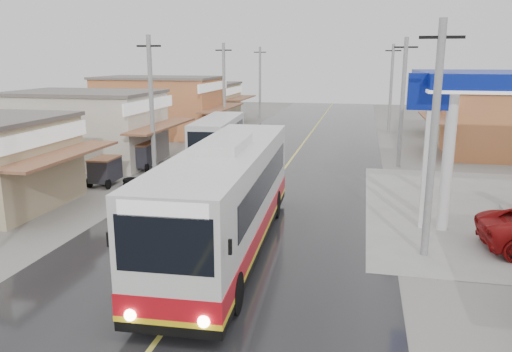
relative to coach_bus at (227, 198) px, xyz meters
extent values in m
plane|color=slate|center=(-0.12, 0.92, -1.94)|extent=(120.00, 120.00, 0.00)
cube|color=black|center=(-0.12, 15.92, -1.93)|extent=(12.00, 90.00, 0.02)
cube|color=#D8CC4C|center=(-0.12, 15.92, -1.92)|extent=(0.15, 90.00, 0.01)
cylinder|color=white|center=(7.88, 9.92, 0.81)|extent=(0.44, 0.44, 5.50)
cylinder|color=white|center=(7.88, 3.92, 0.81)|extent=(0.44, 0.44, 5.50)
cube|color=white|center=(7.08, 3.92, 1.06)|extent=(0.25, 0.25, 6.00)
cube|color=navy|center=(7.08, 3.92, 3.56)|extent=(1.80, 0.30, 1.40)
cube|color=silver|center=(0.00, -0.08, 0.22)|extent=(3.20, 12.83, 3.13)
cube|color=black|center=(0.00, -0.08, -1.45)|extent=(3.22, 12.85, 0.32)
cube|color=red|center=(0.00, -0.08, -0.92)|extent=(3.24, 12.87, 0.58)
cube|color=yellow|center=(0.00, -0.08, -1.26)|extent=(3.25, 12.88, 0.15)
cube|color=black|center=(-0.02, 0.45, 0.57)|extent=(3.13, 10.18, 1.06)
cube|color=black|center=(0.28, -6.38, 0.68)|extent=(2.35, 0.22, 1.38)
cube|color=black|center=(-0.27, 6.23, 0.68)|extent=(2.35, 0.22, 1.17)
cube|color=white|center=(0.28, -6.38, 1.52)|extent=(2.15, 0.21, 0.37)
cube|color=silver|center=(0.00, -0.08, 1.95)|extent=(1.41, 3.23, 0.32)
cylinder|color=black|center=(-0.98, -4.58, -1.34)|extent=(0.42, 1.18, 1.17)
cylinder|color=black|center=(1.37, -4.48, -1.34)|extent=(0.42, 1.18, 1.17)
cylinder|color=black|center=(-1.35, 3.90, -1.34)|extent=(0.42, 1.18, 1.17)
cylinder|color=black|center=(1.00, 4.00, -1.34)|extent=(0.42, 1.18, 1.17)
sphere|color=#FFF2CC|center=(-0.62, -6.49, -1.13)|extent=(0.31, 0.31, 0.30)
sphere|color=#FFF2CC|center=(1.18, -6.41, -1.13)|extent=(0.31, 0.31, 0.30)
cube|color=black|center=(-1.21, -6.20, 0.62)|extent=(0.08, 0.08, 0.37)
cube|color=black|center=(1.74, -6.07, 0.62)|extent=(0.08, 0.08, 0.37)
cube|color=silver|center=(-5.02, 15.86, -0.29)|extent=(2.89, 8.55, 2.33)
cube|color=navy|center=(-5.02, 15.86, -1.08)|extent=(2.93, 8.60, 0.93)
cube|color=black|center=(-5.02, 15.86, 0.04)|extent=(2.82, 7.16, 0.84)
cube|color=black|center=(-4.70, 11.72, 0.04)|extent=(1.94, 0.27, 1.03)
cylinder|color=black|center=(-5.79, 12.80, -1.46)|extent=(0.35, 0.95, 0.93)
cylinder|color=black|center=(-3.79, 12.95, -1.46)|extent=(0.35, 0.95, 0.93)
cylinder|color=black|center=(-6.25, 18.76, -1.46)|extent=(0.35, 0.95, 0.93)
cylinder|color=black|center=(-4.26, 18.91, -1.46)|extent=(0.35, 0.95, 0.93)
imported|color=black|center=(-4.20, 10.35, -1.39)|extent=(0.91, 2.16, 1.10)
imported|color=#276C24|center=(-4.20, 10.10, -0.60)|extent=(0.71, 0.50, 1.84)
cube|color=#26262D|center=(-9.00, 7.68, -1.09)|extent=(1.22, 1.83, 1.17)
cube|color=brown|center=(-9.00, 7.68, -0.46)|extent=(1.27, 1.88, 0.09)
cylinder|color=black|center=(-9.61, 7.03, -1.67)|extent=(0.18, 0.54, 0.54)
cylinder|color=black|center=(-9.64, 8.29, -1.67)|extent=(0.18, 0.54, 0.54)
cylinder|color=black|center=(-8.43, 6.88, -1.67)|extent=(0.12, 0.54, 0.54)
cube|color=#26262D|center=(-8.74, 11.62, -0.99)|extent=(1.59, 2.18, 1.31)
cube|color=brown|center=(-8.74, 11.62, -0.28)|extent=(1.65, 2.24, 0.10)
cylinder|color=black|center=(-9.33, 10.82, -1.64)|extent=(0.27, 0.62, 0.60)
cylinder|color=black|center=(-9.54, 12.21, -1.64)|extent=(0.27, 0.62, 0.60)
cylinder|color=black|center=(-8.01, 10.81, -1.64)|extent=(0.21, 0.61, 0.60)
torus|color=black|center=(-7.61, 7.79, -1.84)|extent=(0.83, 0.83, 0.21)
torus|color=black|center=(-7.61, 7.79, -1.62)|extent=(0.83, 0.83, 0.21)
camera|label=1|loc=(4.57, -16.37, 4.81)|focal=35.00mm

